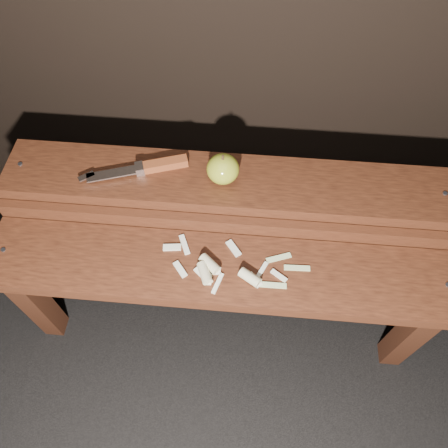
# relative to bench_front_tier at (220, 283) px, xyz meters

# --- Properties ---
(ground) EXTENTS (60.00, 60.00, 0.00)m
(ground) POSITION_rel_bench_front_tier_xyz_m (0.00, 0.06, -0.35)
(ground) COLOR black
(bench_front_tier) EXTENTS (1.20, 0.20, 0.42)m
(bench_front_tier) POSITION_rel_bench_front_tier_xyz_m (0.00, 0.00, 0.00)
(bench_front_tier) COLOR black
(bench_front_tier) RESTS_ON ground
(bench_rear_tier) EXTENTS (1.20, 0.21, 0.50)m
(bench_rear_tier) POSITION_rel_bench_front_tier_xyz_m (0.00, 0.23, 0.06)
(bench_rear_tier) COLOR black
(bench_rear_tier) RESTS_ON ground
(apple) EXTENTS (0.08, 0.08, 0.09)m
(apple) POSITION_rel_bench_front_tier_xyz_m (-0.01, 0.23, 0.18)
(apple) COLOR olive
(apple) RESTS_ON bench_rear_tier
(knife) EXTENTS (0.28, 0.11, 0.03)m
(knife) POSITION_rel_bench_front_tier_xyz_m (-0.20, 0.24, 0.16)
(knife) COLOR brown
(knife) RESTS_ON bench_rear_tier
(apple_scraps) EXTENTS (0.38, 0.16, 0.03)m
(apple_scraps) POSITION_rel_bench_front_tier_xyz_m (0.01, 0.00, 0.08)
(apple_scraps) COLOR beige
(apple_scraps) RESTS_ON bench_front_tier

